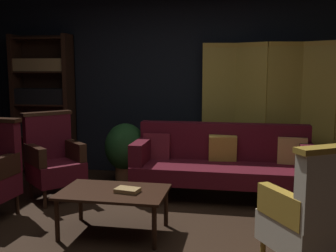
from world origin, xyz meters
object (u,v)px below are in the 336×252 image
object	(u,v)px
potted_plant	(125,150)
book_tan_leather	(127,190)
armchair_wing_right	(53,158)
bookshelf	(44,101)
folding_screen	(283,113)
armchair_gilt_accent	(314,215)
coffee_table	(114,195)
velvet_couch	(222,160)

from	to	relation	value
potted_plant	book_tan_leather	world-z (taller)	potted_plant
armchair_wing_right	bookshelf	bearing A→B (deg)	121.10
folding_screen	book_tan_leather	distance (m)	2.56
bookshelf	folding_screen	bearing A→B (deg)	-2.24
armchair_gilt_accent	potted_plant	xyz separation A→B (m)	(-2.06, 2.09, -0.00)
bookshelf	potted_plant	bearing A→B (deg)	-19.72
book_tan_leather	armchair_gilt_accent	bearing A→B (deg)	-17.55
folding_screen	bookshelf	world-z (taller)	bookshelf
folding_screen	armchair_gilt_accent	xyz separation A→B (m)	(0.01, -2.46, -0.50)
coffee_table	potted_plant	size ratio (longest dim) A/B	1.19
potted_plant	book_tan_leather	distance (m)	1.67
armchair_gilt_accent	potted_plant	size ratio (longest dim) A/B	1.24
armchair_gilt_accent	potted_plant	world-z (taller)	armchair_gilt_accent
armchair_gilt_accent	potted_plant	distance (m)	2.93
bookshelf	potted_plant	distance (m)	1.61
bookshelf	velvet_couch	distance (m)	2.87
armchair_gilt_accent	armchair_wing_right	size ratio (longest dim) A/B	1.00
armchair_gilt_accent	armchair_wing_right	xyz separation A→B (m)	(-2.75, 1.41, 0.00)
folding_screen	armchair_wing_right	world-z (taller)	folding_screen
coffee_table	book_tan_leather	bearing A→B (deg)	-10.03
bookshelf	armchair_gilt_accent	size ratio (longest dim) A/B	1.97
bookshelf	armchair_wing_right	bearing A→B (deg)	-58.90
coffee_table	armchair_gilt_accent	distance (m)	1.79
velvet_couch	armchair_gilt_accent	world-z (taller)	armchair_gilt_accent
potted_plant	coffee_table	bearing A→B (deg)	-77.59
coffee_table	potted_plant	bearing A→B (deg)	102.41
folding_screen	bookshelf	distance (m)	3.46
bookshelf	armchair_gilt_accent	distance (m)	4.37
coffee_table	armchair_gilt_accent	bearing A→B (deg)	-16.94
folding_screen	armchair_gilt_accent	world-z (taller)	folding_screen
book_tan_leather	folding_screen	bearing A→B (deg)	51.57
bookshelf	armchair_wing_right	xyz separation A→B (m)	(0.71, -1.18, -0.58)
folding_screen	velvet_couch	xyz separation A→B (m)	(-0.75, -0.61, -0.53)
potted_plant	book_tan_leather	size ratio (longest dim) A/B	3.87
velvet_couch	armchair_wing_right	size ratio (longest dim) A/B	2.04
coffee_table	potted_plant	distance (m)	1.61
velvet_couch	armchair_wing_right	xyz separation A→B (m)	(-1.99, -0.44, 0.04)
velvet_couch	armchair_gilt_accent	bearing A→B (deg)	-67.51
folding_screen	armchair_gilt_accent	size ratio (longest dim) A/B	2.05
armchair_gilt_accent	bookshelf	bearing A→B (deg)	143.20
folding_screen	coffee_table	xyz separation A→B (m)	(-1.70, -1.94, -0.61)
armchair_wing_right	velvet_couch	bearing A→B (deg)	12.55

